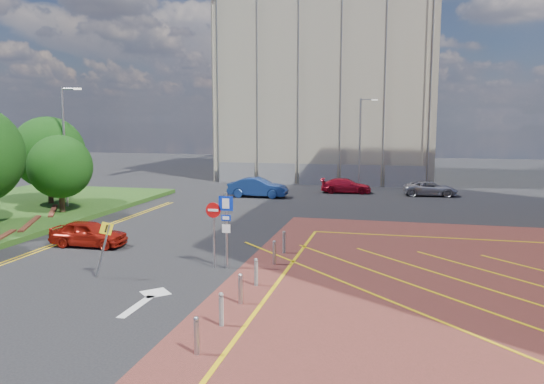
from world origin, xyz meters
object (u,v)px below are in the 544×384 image
(car_red_left, at_px, (89,233))
(warning_sign, at_px, (104,243))
(lamp_left_far, at_px, (65,142))
(car_red_back, at_px, (346,186))
(lamp_back, at_px, (361,140))
(sign_cluster, at_px, (222,222))
(tree_d, at_px, (48,153))
(car_silver_back, at_px, (430,188))
(tree_c, at_px, (60,167))
(car_blue_back, at_px, (258,187))

(car_red_left, bearing_deg, warning_sign, -142.83)
(lamp_left_far, relative_size, car_red_back, 1.89)
(lamp_back, height_order, sign_cluster, lamp_back)
(tree_d, height_order, lamp_left_far, lamp_left_far)
(warning_sign, bearing_deg, tree_d, 131.63)
(tree_d, distance_m, car_silver_back, 29.26)
(tree_c, distance_m, lamp_left_far, 2.65)
(car_red_left, bearing_deg, car_red_back, -26.38)
(tree_d, relative_size, car_red_left, 1.62)
(tree_c, xyz_separation_m, tree_d, (-3.00, 3.00, 0.68))
(sign_cluster, distance_m, car_red_left, 8.01)
(lamp_left_far, relative_size, lamp_back, 1.00)
(tree_c, height_order, warning_sign, tree_c)
(tree_d, distance_m, car_red_left, 13.85)
(warning_sign, bearing_deg, car_silver_back, 62.79)
(sign_cluster, xyz_separation_m, car_red_back, (2.82, 24.20, -1.34))
(warning_sign, distance_m, car_blue_back, 22.54)
(tree_c, relative_size, tree_d, 0.81)
(tree_c, relative_size, lamp_back, 0.61)
(car_blue_back, bearing_deg, tree_c, 137.39)
(warning_sign, bearing_deg, lamp_left_far, 128.66)
(lamp_back, xyz_separation_m, sign_cluster, (-3.78, -27.02, -2.41))
(lamp_back, xyz_separation_m, car_red_back, (-0.96, -2.81, -3.75))
(car_blue_back, xyz_separation_m, car_red_back, (6.62, 4.09, -0.16))
(sign_cluster, height_order, car_red_back, sign_cluster)
(car_red_left, bearing_deg, tree_c, 41.18)
(lamp_left_far, bearing_deg, car_silver_back, 28.20)
(car_blue_back, relative_size, car_red_back, 1.12)
(tree_c, bearing_deg, car_red_left, -47.77)
(tree_d, bearing_deg, car_blue_back, 31.92)
(tree_c, bearing_deg, car_silver_back, 32.72)
(tree_d, xyz_separation_m, car_red_left, (9.20, -9.83, -3.23))
(lamp_left_far, relative_size, car_blue_back, 1.70)
(tree_d, bearing_deg, warning_sign, -48.37)
(car_blue_back, bearing_deg, lamp_left_far, 129.20)
(tree_c, relative_size, car_red_back, 1.16)
(tree_c, relative_size, warning_sign, 2.19)
(tree_c, bearing_deg, warning_sign, -49.32)
(sign_cluster, distance_m, warning_sign, 4.68)
(car_blue_back, height_order, car_silver_back, car_blue_back)
(sign_cluster, bearing_deg, tree_c, 146.84)
(car_red_back, bearing_deg, lamp_left_far, 122.11)
(tree_d, height_order, lamp_back, lamp_back)
(sign_cluster, bearing_deg, tree_d, 144.42)
(lamp_back, distance_m, car_red_left, 27.57)
(tree_d, bearing_deg, sign_cluster, -35.58)
(sign_cluster, xyz_separation_m, car_silver_back, (9.66, 24.09, -1.36))
(sign_cluster, height_order, car_blue_back, sign_cluster)
(lamp_left_far, xyz_separation_m, car_silver_back, (24.37, 13.07, -4.06))
(tree_c, distance_m, car_red_back, 22.66)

